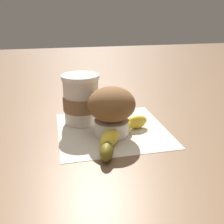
{
  "coord_description": "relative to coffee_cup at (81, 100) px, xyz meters",
  "views": [
    {
      "loc": [
        -0.13,
        -0.56,
        0.27
      ],
      "look_at": [
        0.0,
        0.0,
        0.05
      ],
      "focal_mm": 42.0,
      "sensor_mm": 36.0,
      "label": 1
    }
  ],
  "objects": [
    {
      "name": "coffee_cup",
      "position": [
        0.0,
        0.0,
        0.0
      ],
      "size": [
        0.09,
        0.09,
        0.12
      ],
      "color": "silver",
      "rests_on": "paper_napkin"
    },
    {
      "name": "paper_napkin",
      "position": [
        0.06,
        -0.06,
        -0.06
      ],
      "size": [
        0.26,
        0.26,
        0.0
      ],
      "primitive_type": "cube",
      "rotation": [
        0.0,
        0.0,
        -0.0
      ],
      "color": "beige",
      "rests_on": "ground_plane"
    },
    {
      "name": "muffin",
      "position": [
        0.06,
        -0.09,
        0.0
      ],
      "size": [
        0.11,
        0.11,
        0.11
      ],
      "color": "white",
      "rests_on": "paper_napkin"
    },
    {
      "name": "ground_plane",
      "position": [
        0.06,
        -0.06,
        -0.06
      ],
      "size": [
        3.0,
        3.0,
        0.0
      ],
      "primitive_type": "plane",
      "color": "brown"
    },
    {
      "name": "banana",
      "position": [
        0.07,
        -0.12,
        -0.04
      ],
      "size": [
        0.15,
        0.17,
        0.03
      ],
      "color": "yellow",
      "rests_on": "paper_napkin"
    }
  ]
}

